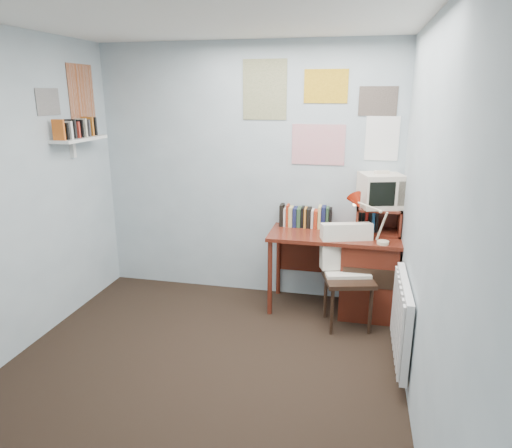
% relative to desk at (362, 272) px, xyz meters
% --- Properties ---
extents(ground, '(3.50, 3.50, 0.00)m').
position_rel_desk_xyz_m(ground, '(-1.17, -1.48, -0.41)').
color(ground, black).
rests_on(ground, ground).
extents(back_wall, '(3.00, 0.02, 2.50)m').
position_rel_desk_xyz_m(back_wall, '(-1.17, 0.27, 0.84)').
color(back_wall, silver).
rests_on(back_wall, ground).
extents(right_wall, '(0.02, 3.50, 2.50)m').
position_rel_desk_xyz_m(right_wall, '(0.33, -1.48, 0.84)').
color(right_wall, silver).
rests_on(right_wall, ground).
extents(ceiling, '(3.00, 3.50, 0.02)m').
position_rel_desk_xyz_m(ceiling, '(-1.17, -1.48, 2.09)').
color(ceiling, white).
rests_on(ceiling, back_wall).
extents(desk, '(1.20, 0.55, 0.76)m').
position_rel_desk_xyz_m(desk, '(0.00, 0.00, 0.00)').
color(desk, maroon).
rests_on(desk, ground).
extents(desk_chair, '(0.54, 0.53, 0.88)m').
position_rel_desk_xyz_m(desk_chair, '(-0.11, -0.30, 0.04)').
color(desk_chair, black).
rests_on(desk_chair, ground).
extents(desk_lamp, '(0.29, 0.26, 0.37)m').
position_rel_desk_xyz_m(desk_lamp, '(0.16, -0.21, 0.54)').
color(desk_lamp, '#AD200B').
rests_on(desk_lamp, desk).
extents(tv_riser, '(0.40, 0.30, 0.25)m').
position_rel_desk_xyz_m(tv_riser, '(0.12, 0.11, 0.48)').
color(tv_riser, maroon).
rests_on(tv_riser, desk).
extents(crt_tv, '(0.44, 0.42, 0.34)m').
position_rel_desk_xyz_m(crt_tv, '(0.12, 0.13, 0.77)').
color(crt_tv, beige).
rests_on(crt_tv, tv_riser).
extents(book_row, '(0.60, 0.14, 0.22)m').
position_rel_desk_xyz_m(book_row, '(-0.51, 0.18, 0.46)').
color(book_row, maroon).
rests_on(book_row, desk).
extents(radiator, '(0.09, 0.80, 0.60)m').
position_rel_desk_xyz_m(radiator, '(0.29, -0.93, 0.01)').
color(radiator, white).
rests_on(radiator, right_wall).
extents(wall_shelf, '(0.20, 0.62, 0.24)m').
position_rel_desk_xyz_m(wall_shelf, '(-2.57, -0.38, 1.21)').
color(wall_shelf, white).
rests_on(wall_shelf, left_wall).
extents(posters_back, '(1.20, 0.01, 0.90)m').
position_rel_desk_xyz_m(posters_back, '(-0.47, 0.26, 1.44)').
color(posters_back, white).
rests_on(posters_back, back_wall).
extents(posters_left, '(0.01, 0.70, 0.60)m').
position_rel_desk_xyz_m(posters_left, '(-2.67, -0.38, 1.59)').
color(posters_left, white).
rests_on(posters_left, left_wall).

